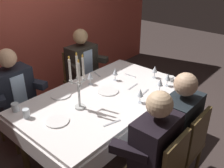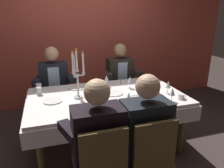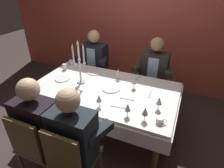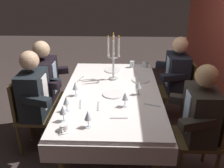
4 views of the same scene
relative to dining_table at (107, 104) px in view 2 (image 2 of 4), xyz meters
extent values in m
plane|color=#3B302D|center=(0.00, 0.00, -0.62)|extent=(12.00, 12.00, 0.00)
cube|color=#C24E3E|center=(0.00, 1.66, 0.73)|extent=(6.00, 0.12, 2.70)
cube|color=white|center=(0.00, 0.00, 0.10)|extent=(1.90, 1.10, 0.04)
cube|color=white|center=(0.00, 0.00, -0.01)|extent=(1.94, 1.14, 0.18)
cylinder|color=brown|center=(-0.83, -0.43, -0.27)|extent=(0.07, 0.07, 0.70)
cylinder|color=brown|center=(0.83, -0.43, -0.27)|extent=(0.07, 0.07, 0.70)
cylinder|color=brown|center=(-0.83, 0.43, -0.27)|extent=(0.07, 0.07, 0.70)
cylinder|color=brown|center=(0.83, 0.43, -0.27)|extent=(0.07, 0.07, 0.70)
cylinder|color=silver|center=(-0.35, 0.01, 0.13)|extent=(0.11, 0.11, 0.02)
cylinder|color=silver|center=(-0.35, 0.01, 0.28)|extent=(0.02, 0.02, 0.28)
cylinder|color=silver|center=(-0.35, 0.01, 0.46)|extent=(0.04, 0.04, 0.02)
cylinder|color=white|center=(-0.35, 0.01, 0.58)|extent=(0.02, 0.02, 0.22)
ellipsoid|color=yellow|center=(-0.35, 0.01, 0.70)|extent=(0.02, 0.02, 0.03)
cylinder|color=silver|center=(-0.31, 0.01, 0.40)|extent=(0.07, 0.01, 0.01)
cylinder|color=silver|center=(-0.28, 0.01, 0.42)|extent=(0.04, 0.04, 0.02)
cylinder|color=white|center=(-0.28, 0.01, 0.54)|extent=(0.02, 0.02, 0.22)
ellipsoid|color=yellow|center=(-0.28, 0.01, 0.66)|extent=(0.02, 0.02, 0.03)
cylinder|color=silver|center=(-0.37, 0.04, 0.40)|extent=(0.05, 0.07, 0.01)
cylinder|color=silver|center=(-0.39, 0.07, 0.42)|extent=(0.04, 0.04, 0.02)
cylinder|color=white|center=(-0.39, 0.07, 0.54)|extent=(0.02, 0.02, 0.22)
ellipsoid|color=yellow|center=(-0.39, 0.07, 0.66)|extent=(0.02, 0.02, 0.03)
cylinder|color=silver|center=(-0.37, -0.02, 0.40)|extent=(0.05, 0.07, 0.01)
cylinder|color=silver|center=(-0.39, -0.06, 0.42)|extent=(0.04, 0.04, 0.02)
cylinder|color=white|center=(-0.39, -0.06, 0.54)|extent=(0.02, 0.02, 0.22)
ellipsoid|color=yellow|center=(-0.39, -0.06, 0.66)|extent=(0.02, 0.02, 0.03)
cylinder|color=white|center=(-0.66, -0.01, 0.13)|extent=(0.22, 0.22, 0.01)
cylinder|color=white|center=(-0.32, 0.36, 0.13)|extent=(0.23, 0.23, 0.01)
cylinder|color=white|center=(0.09, 0.02, 0.13)|extent=(0.25, 0.25, 0.01)
cylinder|color=silver|center=(0.66, -0.42, 0.12)|extent=(0.06, 0.06, 0.00)
cylinder|color=silver|center=(0.66, -0.42, 0.16)|extent=(0.01, 0.01, 0.07)
cone|color=silver|center=(0.66, -0.42, 0.24)|extent=(0.07, 0.07, 0.08)
cylinder|color=silver|center=(0.37, 0.15, 0.12)|extent=(0.06, 0.06, 0.00)
cylinder|color=silver|center=(0.37, 0.15, 0.16)|extent=(0.01, 0.01, 0.07)
cone|color=silver|center=(0.37, 0.15, 0.24)|extent=(0.07, 0.07, 0.08)
cylinder|color=silver|center=(0.48, -0.42, 0.12)|extent=(0.06, 0.06, 0.00)
cylinder|color=silver|center=(0.48, -0.42, 0.16)|extent=(0.01, 0.01, 0.07)
cone|color=silver|center=(0.48, -0.42, 0.24)|extent=(0.07, 0.07, 0.08)
cylinder|color=silver|center=(0.09, 0.30, 0.12)|extent=(0.06, 0.06, 0.00)
cylinder|color=silver|center=(0.09, 0.30, 0.16)|extent=(0.01, 0.01, 0.07)
cone|color=silver|center=(0.09, 0.30, 0.24)|extent=(0.07, 0.07, 0.08)
cylinder|color=silver|center=(0.14, -0.39, 0.12)|extent=(0.06, 0.06, 0.00)
cylinder|color=silver|center=(0.14, -0.39, 0.16)|extent=(0.01, 0.01, 0.07)
cone|color=silver|center=(0.14, -0.39, 0.24)|extent=(0.07, 0.07, 0.08)
cylinder|color=silver|center=(0.75, -0.18, 0.12)|extent=(0.06, 0.06, 0.00)
cylinder|color=silver|center=(0.75, -0.18, 0.16)|extent=(0.01, 0.01, 0.07)
cone|color=silver|center=(0.75, -0.18, 0.24)|extent=(0.07, 0.07, 0.08)
cylinder|color=#E0D172|center=(0.75, -0.18, 0.22)|extent=(0.04, 0.04, 0.03)
cylinder|color=silver|center=(-0.81, 0.46, 0.16)|extent=(0.08, 0.08, 0.08)
cylinder|color=silver|center=(-0.81, 0.27, 0.17)|extent=(0.07, 0.07, 0.09)
cylinder|color=white|center=(0.81, -0.38, 0.12)|extent=(0.12, 0.12, 0.01)
cylinder|color=white|center=(0.81, -0.38, 0.15)|extent=(0.08, 0.08, 0.05)
torus|color=white|center=(0.86, -0.38, 0.15)|extent=(0.04, 0.01, 0.04)
cube|color=#B7B7BC|center=(0.34, 0.43, 0.12)|extent=(0.07, 0.17, 0.01)
cube|color=#B7B7BC|center=(0.37, -0.12, 0.12)|extent=(0.19, 0.03, 0.01)
cube|color=#B7B7BC|center=(-0.34, -0.41, 0.12)|extent=(0.19, 0.07, 0.01)
cube|color=#B7B7BC|center=(0.34, -0.31, 0.12)|extent=(0.19, 0.04, 0.01)
cube|color=#B7B7BC|center=(0.60, 0.09, 0.12)|extent=(0.03, 0.17, 0.01)
cylinder|color=brown|center=(-0.78, 0.70, -0.41)|extent=(0.04, 0.04, 0.42)
cylinder|color=brown|center=(-0.42, 0.70, -0.41)|extent=(0.04, 0.04, 0.42)
cylinder|color=brown|center=(-0.78, 1.06, -0.41)|extent=(0.04, 0.04, 0.42)
cylinder|color=brown|center=(-0.42, 1.06, -0.41)|extent=(0.04, 0.04, 0.42)
cube|color=brown|center=(-0.60, 0.88, -0.18)|extent=(0.42, 0.42, 0.04)
cube|color=brown|center=(-0.60, 1.07, 0.06)|extent=(0.38, 0.04, 0.44)
cube|color=black|center=(-0.60, 0.88, 0.11)|extent=(0.42, 0.26, 0.54)
cube|color=#AECEED|center=(-0.60, 0.75, 0.14)|extent=(0.16, 0.01, 0.40)
sphere|color=#DBA77E|center=(-0.60, 0.88, 0.51)|extent=(0.21, 0.21, 0.21)
cube|color=black|center=(-0.82, 0.78, 0.15)|extent=(0.19, 0.34, 0.08)
cube|color=black|center=(-0.38, 0.78, 0.15)|extent=(0.19, 0.34, 0.08)
cube|color=brown|center=(-0.33, -0.88, -0.18)|extent=(0.42, 0.42, 0.04)
cube|color=brown|center=(-0.33, -1.07, 0.06)|extent=(0.38, 0.04, 0.44)
cube|color=black|center=(-0.33, -0.88, 0.11)|extent=(0.42, 0.26, 0.54)
cube|color=#859EAE|center=(-0.33, -0.75, 0.14)|extent=(0.16, 0.01, 0.40)
sphere|color=#D4AF86|center=(-0.33, -0.88, 0.51)|extent=(0.21, 0.21, 0.21)
cube|color=black|center=(-0.11, -0.78, 0.15)|extent=(0.19, 0.34, 0.08)
cube|color=black|center=(-0.55, -0.78, 0.15)|extent=(0.19, 0.34, 0.08)
cylinder|color=brown|center=(0.28, -0.70, -0.41)|extent=(0.04, 0.04, 0.42)
cylinder|color=brown|center=(-0.08, -0.70, -0.41)|extent=(0.04, 0.04, 0.42)
cube|color=brown|center=(0.10, -0.88, -0.18)|extent=(0.42, 0.42, 0.04)
cube|color=brown|center=(0.10, -1.07, 0.06)|extent=(0.38, 0.04, 0.44)
cube|color=black|center=(0.10, -0.88, 0.11)|extent=(0.42, 0.26, 0.54)
cube|color=white|center=(0.10, -0.75, 0.14)|extent=(0.16, 0.01, 0.40)
sphere|color=tan|center=(0.10, -0.88, 0.51)|extent=(0.21, 0.21, 0.21)
cube|color=black|center=(0.32, -0.78, 0.15)|extent=(0.19, 0.34, 0.08)
cube|color=black|center=(-0.12, -0.78, 0.15)|extent=(0.19, 0.34, 0.08)
cylinder|color=brown|center=(0.30, 0.70, -0.41)|extent=(0.04, 0.04, 0.42)
cylinder|color=brown|center=(0.66, 0.70, -0.41)|extent=(0.04, 0.04, 0.42)
cylinder|color=brown|center=(0.30, 1.06, -0.41)|extent=(0.04, 0.04, 0.42)
cylinder|color=brown|center=(0.66, 1.06, -0.41)|extent=(0.04, 0.04, 0.42)
cube|color=brown|center=(0.48, 0.88, -0.18)|extent=(0.42, 0.42, 0.04)
cube|color=brown|center=(0.48, 1.07, 0.06)|extent=(0.38, 0.04, 0.44)
cube|color=#292620|center=(0.48, 0.88, 0.11)|extent=(0.42, 0.26, 0.54)
cube|color=#ACC9E9|center=(0.48, 0.75, 0.14)|extent=(0.16, 0.01, 0.40)
sphere|color=tan|center=(0.48, 0.88, 0.51)|extent=(0.21, 0.21, 0.21)
cube|color=#292620|center=(0.26, 0.78, 0.15)|extent=(0.19, 0.34, 0.08)
cube|color=#292620|center=(0.70, 0.78, 0.15)|extent=(0.19, 0.34, 0.08)
camera|label=1|loc=(-1.76, -1.66, 1.51)|focal=39.91mm
camera|label=2|loc=(-0.67, -2.38, 1.10)|focal=34.03mm
camera|label=3|loc=(0.94, -1.90, 1.40)|focal=30.03mm
camera|label=4|loc=(2.56, 0.09, 1.34)|focal=39.15mm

